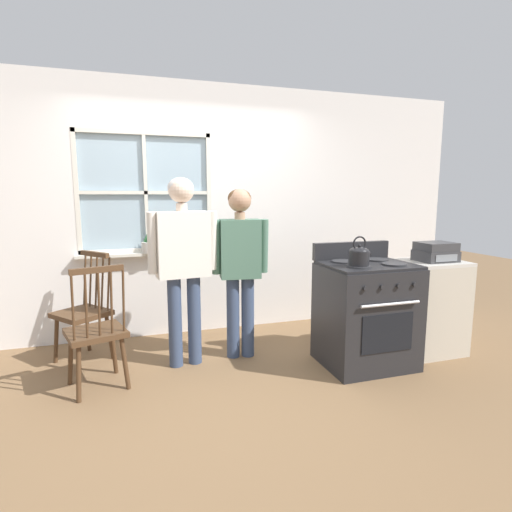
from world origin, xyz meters
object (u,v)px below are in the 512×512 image
(kettle, at_px, (359,255))
(side_counter, at_px, (430,306))
(chair_near_wall, at_px, (96,333))
(stove, at_px, (366,313))
(person_teen_center, at_px, (240,257))
(stereo, at_px, (436,252))
(potted_plant, at_px, (149,245))
(person_elderly_left, at_px, (183,252))
(chair_by_window, at_px, (84,313))

(kettle, bearing_deg, side_counter, 12.26)
(chair_near_wall, xyz_separation_m, side_counter, (3.04, -0.15, -0.00))
(stove, xyz_separation_m, kettle, (-0.17, -0.13, 0.55))
(person_teen_center, bearing_deg, chair_near_wall, -160.42)
(side_counter, distance_m, stereo, 0.54)
(stove, distance_m, potted_plant, 2.27)
(chair_near_wall, xyz_separation_m, kettle, (2.10, -0.35, 0.57))
(potted_plant, relative_size, stereo, 0.72)
(person_teen_center, bearing_deg, person_elderly_left, -169.61)
(person_elderly_left, height_order, stove, person_elderly_left)
(person_elderly_left, distance_m, potted_plant, 0.85)
(side_counter, height_order, stereo, stereo)
(chair_near_wall, xyz_separation_m, person_teen_center, (1.24, 0.28, 0.50))
(stove, xyz_separation_m, potted_plant, (-1.80, 1.28, 0.53))
(chair_near_wall, bearing_deg, stereo, 159.57)
(person_teen_center, bearing_deg, potted_plant, 141.58)
(chair_by_window, relative_size, side_counter, 1.11)
(chair_near_wall, distance_m, potted_plant, 1.28)
(person_elderly_left, xyz_separation_m, potted_plant, (-0.25, 0.81, -0.03))
(kettle, relative_size, potted_plant, 1.02)
(chair_near_wall, distance_m, person_teen_center, 1.37)
(chair_near_wall, bearing_deg, stove, 157.20)
(person_elderly_left, relative_size, potted_plant, 6.87)
(chair_by_window, distance_m, person_teen_center, 1.52)
(chair_near_wall, height_order, kettle, kettle)
(person_elderly_left, bearing_deg, person_teen_center, -2.88)
(stove, distance_m, kettle, 0.59)
(kettle, height_order, potted_plant, kettle)
(stove, bearing_deg, chair_near_wall, 174.46)
(potted_plant, bearing_deg, person_teen_center, -45.27)
(side_counter, bearing_deg, chair_near_wall, 177.23)
(stove, relative_size, potted_plant, 4.46)
(chair_near_wall, relative_size, stereo, 2.95)
(kettle, distance_m, side_counter, 1.12)
(chair_near_wall, distance_m, side_counter, 3.04)
(side_counter, bearing_deg, stove, -174.56)
(person_elderly_left, bearing_deg, side_counter, -16.07)
(stove, relative_size, kettle, 4.39)
(person_elderly_left, relative_size, stereo, 4.91)
(chair_near_wall, distance_m, person_elderly_left, 0.96)
(kettle, bearing_deg, chair_near_wall, 170.48)
(stove, bearing_deg, person_teen_center, 154.07)
(chair_by_window, distance_m, potted_plant, 0.94)
(chair_by_window, xyz_separation_m, potted_plant, (0.62, 0.44, 0.54))
(person_teen_center, distance_m, potted_plant, 1.10)
(stereo, bearing_deg, potted_plant, 154.45)
(side_counter, xyz_separation_m, stereo, (0.00, -0.02, 0.54))
(kettle, bearing_deg, stove, 37.10)
(chair_by_window, distance_m, kettle, 2.52)
(stove, relative_size, stereo, 3.19)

